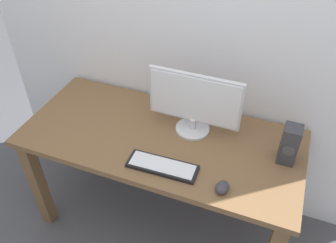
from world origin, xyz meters
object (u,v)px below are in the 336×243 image
(keyboard_primary, at_px, (162,166))
(monitor, at_px, (194,103))
(speaker_right, at_px, (289,144))
(mouse, at_px, (222,187))
(desk, at_px, (161,152))

(keyboard_primary, bearing_deg, monitor, 81.36)
(monitor, height_order, speaker_right, monitor)
(keyboard_primary, height_order, speaker_right, speaker_right)
(keyboard_primary, xyz_separation_m, mouse, (0.32, -0.03, 0.01))
(monitor, bearing_deg, keyboard_primary, -98.64)
(monitor, relative_size, keyboard_primary, 1.41)
(speaker_right, bearing_deg, monitor, 173.53)
(desk, bearing_deg, keyboard_primary, -65.49)
(mouse, bearing_deg, monitor, 133.78)
(speaker_right, bearing_deg, desk, -174.49)
(desk, relative_size, mouse, 18.65)
(mouse, height_order, speaker_right, speaker_right)
(desk, xyz_separation_m, keyboard_primary, (0.10, -0.22, 0.13))
(desk, bearing_deg, mouse, -30.80)
(monitor, distance_m, keyboard_primary, 0.39)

